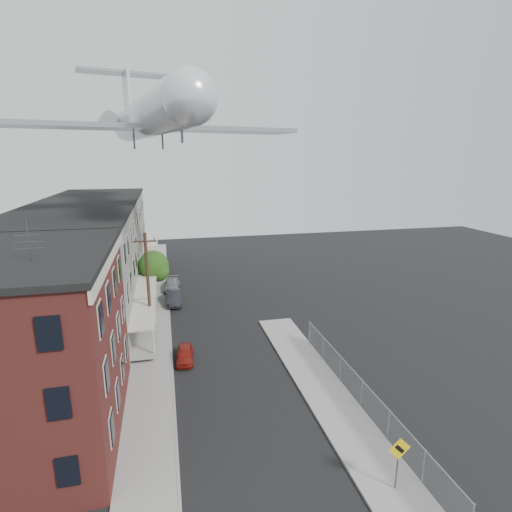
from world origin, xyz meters
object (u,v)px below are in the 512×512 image
at_px(street_tree, 155,267).
at_px(car_mid, 174,298).
at_px(car_far, 172,285).
at_px(car_near, 185,354).
at_px(airplane, 148,116).
at_px(utility_pole, 148,285).
at_px(warning_sign, 399,456).

xyz_separation_m(street_tree, car_mid, (1.76, -2.28, -2.77)).
bearing_deg(car_far, car_mid, -85.69).
relative_size(car_near, car_far, 0.73).
relative_size(car_mid, airplane, 0.14).
bearing_deg(car_mid, utility_pole, -106.01).
distance_m(car_mid, car_far, 4.50).
distance_m(street_tree, car_far, 3.96).
bearing_deg(airplane, car_mid, 53.18).
bearing_deg(utility_pole, car_mid, 74.73).
xyz_separation_m(utility_pole, airplane, (0.67, 5.75, 13.61)).
height_order(warning_sign, street_tree, street_tree).
xyz_separation_m(warning_sign, car_far, (-9.20, 31.17, -1.26)).
bearing_deg(car_far, warning_sign, -70.34).
xyz_separation_m(warning_sign, car_near, (-8.68, 14.28, -1.35)).
height_order(street_tree, car_far, street_tree).
height_order(utility_pole, car_mid, utility_pole).
height_order(utility_pole, car_near, utility_pole).
xyz_separation_m(car_near, airplane, (-1.85, 10.49, 17.75)).
distance_m(car_near, car_mid, 12.39).
height_order(car_mid, car_far, car_mid).
relative_size(street_tree, car_mid, 1.25).
height_order(utility_pole, car_far, utility_pole).
bearing_deg(utility_pole, street_tree, 88.11).
xyz_separation_m(utility_pole, car_mid, (2.09, 7.64, -3.99)).
bearing_deg(warning_sign, street_tree, 110.58).
distance_m(street_tree, car_near, 15.11).
bearing_deg(utility_pole, warning_sign, -59.52).
xyz_separation_m(warning_sign, utility_pole, (-11.20, 19.03, 2.79)).
distance_m(utility_pole, car_mid, 8.87).
xyz_separation_m(street_tree, car_near, (2.19, -14.67, -2.92)).
distance_m(car_near, airplane, 20.70).
bearing_deg(street_tree, warning_sign, -69.42).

